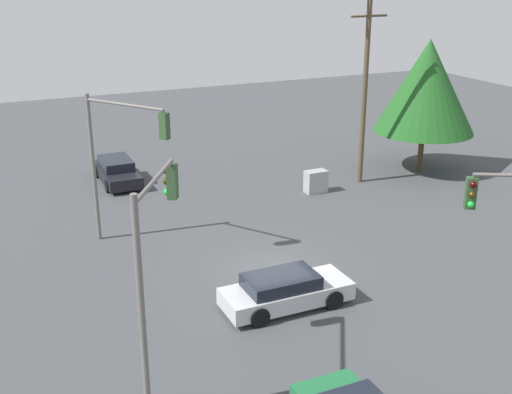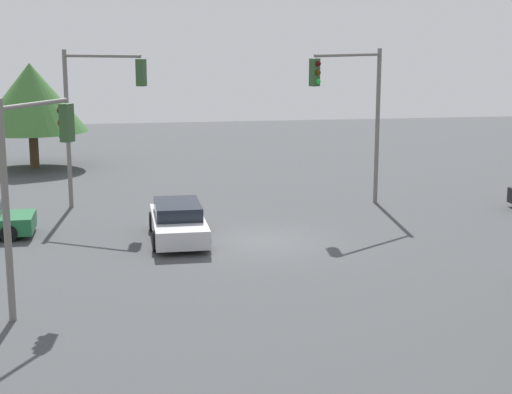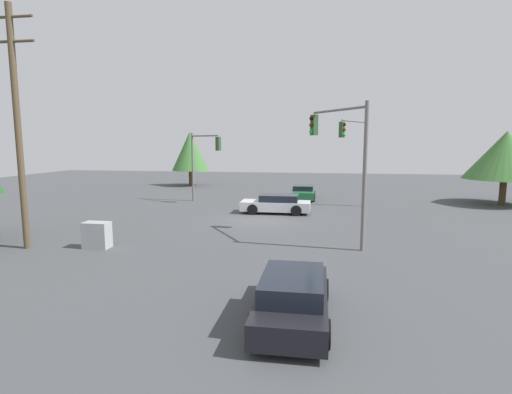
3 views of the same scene
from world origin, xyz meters
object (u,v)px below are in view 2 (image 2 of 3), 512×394
object	(u,v)px
sedan_silver	(178,222)
traffic_signal_aux	(33,164)
traffic_signal_main	(354,100)
traffic_signal_cross	(96,102)

from	to	relation	value
sedan_silver	traffic_signal_aux	bearing A→B (deg)	56.82
traffic_signal_main	traffic_signal_aux	xyz separation A→B (m)	(-10.24, 11.68, -0.71)
sedan_silver	traffic_signal_main	world-z (taller)	traffic_signal_main
sedan_silver	traffic_signal_aux	world-z (taller)	traffic_signal_aux
sedan_silver	traffic_signal_cross	world-z (taller)	traffic_signal_cross
traffic_signal_cross	traffic_signal_aux	distance (m)	11.85
traffic_signal_aux	traffic_signal_main	bearing A→B (deg)	-20.03
traffic_signal_main	traffic_signal_cross	world-z (taller)	traffic_signal_main
sedan_silver	traffic_signal_main	size ratio (longest dim) A/B	0.71
traffic_signal_main	sedan_silver	bearing A→B (deg)	-6.88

